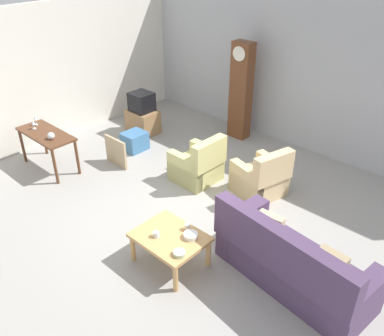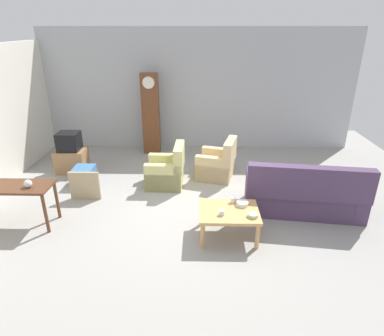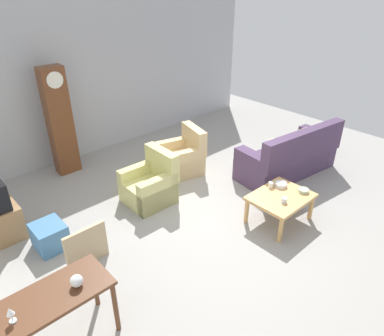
{
  "view_description": "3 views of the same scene",
  "coord_description": "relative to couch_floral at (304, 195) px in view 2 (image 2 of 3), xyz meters",
  "views": [
    {
      "loc": [
        3.66,
        -3.8,
        4.1
      ],
      "look_at": [
        -0.26,
        0.43,
        0.68
      ],
      "focal_mm": 38.01,
      "sensor_mm": 36.0,
      "label": 1
    },
    {
      "loc": [
        0.03,
        -5.44,
        3.21
      ],
      "look_at": [
        -0.1,
        0.42,
        0.66
      ],
      "focal_mm": 30.76,
      "sensor_mm": 36.0,
      "label": 2
    },
    {
      "loc": [
        -3.64,
        -3.3,
        3.51
      ],
      "look_at": [
        -0.28,
        0.35,
        0.78
      ],
      "focal_mm": 32.65,
      "sensor_mm": 36.0,
      "label": 3
    }
  ],
  "objects": [
    {
      "name": "ground_plane",
      "position": [
        -1.96,
        0.07,
        -0.35
      ],
      "size": [
        10.4,
        10.4,
        0.0
      ],
      "primitive_type": "plane",
      "color": "#999691"
    },
    {
      "name": "garage_door_wall",
      "position": [
        -1.96,
        3.67,
        1.25
      ],
      "size": [
        8.4,
        0.16,
        3.2
      ],
      "primitive_type": "cube",
      "color": "#ADAFB5",
      "rests_on": "ground_plane"
    },
    {
      "name": "grandfather_clock",
      "position": [
        -3.21,
        3.12,
        0.71
      ],
      "size": [
        0.44,
        0.3,
        2.12
      ],
      "color": "brown",
      "rests_on": "ground_plane"
    },
    {
      "name": "cup_blue_rimmed",
      "position": [
        -1.56,
        -0.92,
        0.17
      ],
      "size": [
        0.09,
        0.09,
        0.08
      ],
      "primitive_type": "cylinder",
      "color": "silver",
      "rests_on": "coffee_table_wood"
    },
    {
      "name": "coffee_table_wood",
      "position": [
        -1.43,
        -0.79,
        0.06
      ],
      "size": [
        0.96,
        0.76,
        0.48
      ],
      "color": "tan",
      "rests_on": "ground_plane"
    },
    {
      "name": "tv_crt",
      "position": [
        -4.94,
        1.78,
        0.4
      ],
      "size": [
        0.48,
        0.44,
        0.42
      ],
      "primitive_type": "cube",
      "color": "black",
      "rests_on": "tv_stand_cabinet"
    },
    {
      "name": "cup_white_porcelain",
      "position": [
        -1.35,
        -0.52,
        0.17
      ],
      "size": [
        0.08,
        0.08,
        0.09
      ],
      "primitive_type": "cylinder",
      "color": "white",
      "rests_on": "coffee_table_wood"
    },
    {
      "name": "bowl_shallow_green",
      "position": [
        -1.08,
        -0.96,
        0.15
      ],
      "size": [
        0.17,
        0.17,
        0.05
      ],
      "primitive_type": "cylinder",
      "color": "#B2C69E",
      "rests_on": "coffee_table_wood"
    },
    {
      "name": "tv_stand_cabinet",
      "position": [
        -4.94,
        1.78,
        -0.08
      ],
      "size": [
        0.68,
        0.52,
        0.54
      ],
      "primitive_type": "cube",
      "color": "#997047",
      "rests_on": "ground_plane"
    },
    {
      "name": "console_table_dark",
      "position": [
        -5.06,
        -0.52,
        0.29
      ],
      "size": [
        1.3,
        0.56,
        0.75
      ],
      "color": "#56331E",
      "rests_on": "ground_plane"
    },
    {
      "name": "armchair_olive_far",
      "position": [
        -1.5,
        1.51,
        -0.05
      ],
      "size": [
        0.96,
        0.94,
        0.92
      ],
      "color": "#DBBC85",
      "rests_on": "ground_plane"
    },
    {
      "name": "framed_picture_leaning",
      "position": [
        -4.19,
        0.42,
        -0.06
      ],
      "size": [
        0.6,
        0.05,
        0.58
      ],
      "primitive_type": "cube",
      "color": "tan",
      "rests_on": "ground_plane"
    },
    {
      "name": "storage_box_blue",
      "position": [
        -4.43,
        1.1,
        -0.16
      ],
      "size": [
        0.42,
        0.47,
        0.39
      ],
      "primitive_type": "cube",
      "color": "teal",
      "rests_on": "ground_plane"
    },
    {
      "name": "bowl_white_stacked",
      "position": [
        -1.2,
        -0.62,
        0.16
      ],
      "size": [
        0.2,
        0.2,
        0.07
      ],
      "primitive_type": "cylinder",
      "color": "white",
      "rests_on": "coffee_table_wood"
    },
    {
      "name": "glass_dome_cloche",
      "position": [
        -4.74,
        -0.58,
        0.47
      ],
      "size": [
        0.13,
        0.13,
        0.13
      ],
      "primitive_type": "sphere",
      "color": "silver",
      "rests_on": "console_table_dark"
    },
    {
      "name": "armchair_olive_near",
      "position": [
        -2.61,
        1.09,
        -0.05
      ],
      "size": [
        0.81,
        0.78,
        0.92
      ],
      "color": "#CCC67A",
      "rests_on": "ground_plane"
    },
    {
      "name": "couch_floral",
      "position": [
        0.0,
        0.0,
        0.0
      ],
      "size": [
        2.19,
        1.13,
        1.04
      ],
      "color": "#4C3856",
      "rests_on": "ground_plane"
    }
  ]
}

